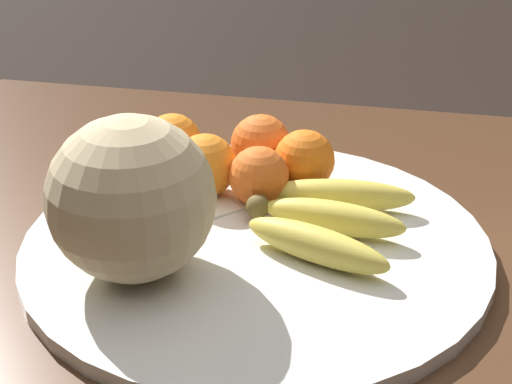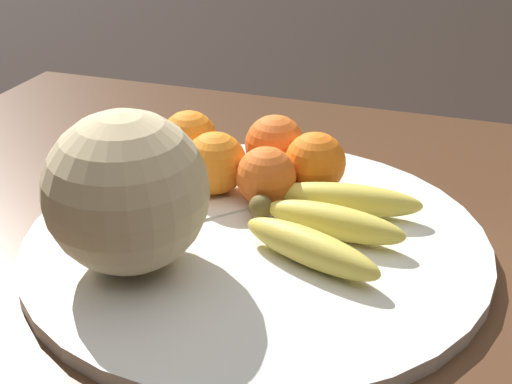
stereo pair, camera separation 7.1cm
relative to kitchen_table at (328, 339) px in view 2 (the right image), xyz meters
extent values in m
cube|color=#4C301E|center=(0.00, 0.00, 0.09)|extent=(1.27, 0.87, 0.04)
cube|color=#4C301E|center=(0.55, -0.35, -0.29)|extent=(0.07, 0.07, 0.73)
cylinder|color=white|center=(0.08, 0.02, 0.12)|extent=(0.48, 0.48, 0.02)
torus|color=#1E4C56|center=(0.08, 0.02, 0.12)|extent=(0.48, 0.48, 0.01)
sphere|color=beige|center=(0.17, 0.11, 0.21)|extent=(0.15, 0.15, 0.15)
sphere|color=brown|center=(0.08, -0.01, 0.15)|extent=(0.03, 0.03, 0.03)
ellipsoid|color=#DBC64C|center=(0.01, 0.06, 0.15)|extent=(0.16, 0.09, 0.04)
ellipsoid|color=#DBC64C|center=(0.00, 0.00, 0.15)|extent=(0.15, 0.05, 0.03)
ellipsoid|color=#DBC64C|center=(0.00, -0.05, 0.15)|extent=(0.17, 0.06, 0.04)
sphere|color=orange|center=(0.09, -0.05, 0.16)|extent=(0.07, 0.07, 0.07)
sphere|color=orange|center=(0.21, -0.01, 0.16)|extent=(0.06, 0.06, 0.06)
sphere|color=orange|center=(0.10, -0.13, 0.17)|extent=(0.07, 0.07, 0.07)
sphere|color=orange|center=(0.15, -0.06, 0.17)|extent=(0.07, 0.07, 0.07)
sphere|color=orange|center=(0.21, -0.12, 0.17)|extent=(0.07, 0.07, 0.07)
sphere|color=orange|center=(0.05, -0.10, 0.17)|extent=(0.07, 0.07, 0.07)
cube|color=white|center=(0.14, -0.01, 0.13)|extent=(0.08, 0.08, 0.00)
camera|label=1|loc=(-0.06, 0.64, 0.50)|focal=50.00mm
camera|label=2|loc=(-0.13, 0.62, 0.50)|focal=50.00mm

